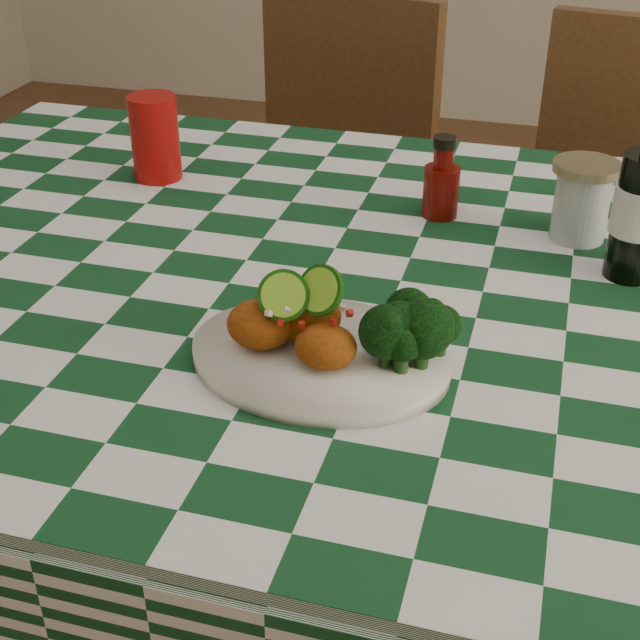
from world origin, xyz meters
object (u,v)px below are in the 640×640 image
(ketchup_bottle, at_px, (442,177))
(wooden_chair_right, at_px, (608,280))
(plate, at_px, (320,357))
(fried_chicken_pile, at_px, (308,313))
(mason_jar, at_px, (582,201))
(dining_table, at_px, (388,513))
(red_tumbler, at_px, (155,138))
(wooden_chair_left, at_px, (304,227))

(ketchup_bottle, height_order, wooden_chair_right, wooden_chair_right)
(plate, xyz_separation_m, ketchup_bottle, (0.06, 0.41, 0.05))
(fried_chicken_pile, relative_size, mason_jar, 1.25)
(fried_chicken_pile, relative_size, ketchup_bottle, 1.15)
(dining_table, bearing_deg, red_tumbler, 152.16)
(fried_chicken_pile, distance_m, mason_jar, 0.47)
(plate, height_order, mason_jar, mason_jar)
(plate, bearing_deg, wooden_chair_left, 107.90)
(dining_table, distance_m, red_tumbler, 0.67)
(ketchup_bottle, bearing_deg, plate, -98.34)
(dining_table, xyz_separation_m, fried_chicken_pile, (-0.06, -0.21, 0.45))
(mason_jar, height_order, wooden_chair_left, wooden_chair_left)
(plate, relative_size, fried_chicken_pile, 2.08)
(dining_table, xyz_separation_m, wooden_chair_right, (0.30, 0.69, 0.08))
(fried_chicken_pile, height_order, ketchup_bottle, ketchup_bottle)
(red_tumbler, height_order, wooden_chair_left, wooden_chair_left)
(mason_jar, xyz_separation_m, wooden_chair_right, (0.09, 0.50, -0.37))
(fried_chicken_pile, relative_size, wooden_chair_right, 0.14)
(red_tumbler, bearing_deg, wooden_chair_right, 31.99)
(dining_table, relative_size, fried_chicken_pile, 12.25)
(dining_table, distance_m, fried_chicken_pile, 0.50)
(wooden_chair_left, bearing_deg, red_tumbler, -82.85)
(plate, distance_m, mason_jar, 0.47)
(red_tumbler, distance_m, ketchup_bottle, 0.45)
(plate, height_order, fried_chicken_pile, fried_chicken_pile)
(fried_chicken_pile, xyz_separation_m, ketchup_bottle, (0.07, 0.41, -0.00))
(ketchup_bottle, height_order, mason_jar, ketchup_bottle)
(plate, distance_m, wooden_chair_right, 1.01)
(fried_chicken_pile, height_order, wooden_chair_left, wooden_chair_left)
(dining_table, relative_size, wooden_chair_left, 1.76)
(red_tumbler, xyz_separation_m, wooden_chair_left, (0.08, 0.53, -0.38))
(mason_jar, distance_m, wooden_chair_left, 0.88)
(plate, xyz_separation_m, mason_jar, (0.25, 0.39, 0.05))
(dining_table, bearing_deg, mason_jar, 42.03)
(mason_jar, relative_size, wooden_chair_right, 0.12)
(dining_table, distance_m, plate, 0.45)
(dining_table, xyz_separation_m, red_tumbler, (-0.43, 0.23, 0.46))
(red_tumbler, height_order, ketchup_bottle, red_tumbler)
(plate, height_order, wooden_chair_right, wooden_chair_right)
(wooden_chair_right, bearing_deg, mason_jar, -90.15)
(wooden_chair_left, bearing_deg, plate, -56.58)
(plate, relative_size, ketchup_bottle, 2.40)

